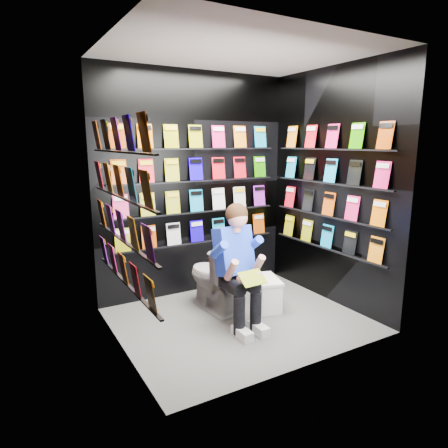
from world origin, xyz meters
TOP-DOWN VIEW (x-y plane):
  - floor at (0.00, 0.00)m, footprint 2.40×2.40m
  - ceiling at (0.00, 0.00)m, footprint 2.40×2.40m
  - wall_back at (0.00, 1.00)m, footprint 2.40×0.04m
  - wall_front at (0.00, -1.00)m, footprint 2.40×0.04m
  - wall_left at (-1.20, 0.00)m, footprint 0.04×2.00m
  - wall_right at (1.20, 0.00)m, footprint 0.04×2.00m
  - comics_back at (0.00, 0.97)m, footprint 2.10×0.06m
  - comics_left at (-1.17, 0.00)m, footprint 0.06×1.70m
  - comics_right at (1.17, 0.00)m, footprint 0.06×1.70m
  - toilet at (-0.09, 0.37)m, footprint 0.46×0.77m
  - longbox at (0.42, 0.12)m, footprint 0.34×0.47m
  - longbox_lid at (0.42, 0.12)m, footprint 0.37×0.49m
  - reader at (-0.09, -0.01)m, footprint 0.52×0.73m
  - held_comic at (-0.09, -0.36)m, footprint 0.26×0.16m

SIDE VIEW (x-z plane):
  - floor at x=0.00m, z-range 0.00..0.00m
  - longbox at x=0.42m, z-range 0.00..0.31m
  - longbox_lid at x=0.42m, z-range 0.31..0.35m
  - toilet at x=-0.09m, z-range 0.00..0.73m
  - held_comic at x=-0.09m, z-range 0.53..0.63m
  - reader at x=-0.09m, z-range 0.10..1.39m
  - wall_back at x=0.00m, z-range 0.00..2.60m
  - wall_front at x=0.00m, z-range 0.00..2.60m
  - wall_left at x=-1.20m, z-range 0.00..2.60m
  - wall_right at x=1.20m, z-range 0.00..2.60m
  - comics_back at x=0.00m, z-range 0.62..1.99m
  - comics_left at x=-1.17m, z-range 0.62..1.99m
  - comics_right at x=1.17m, z-range 0.62..1.99m
  - ceiling at x=0.00m, z-range 2.60..2.60m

